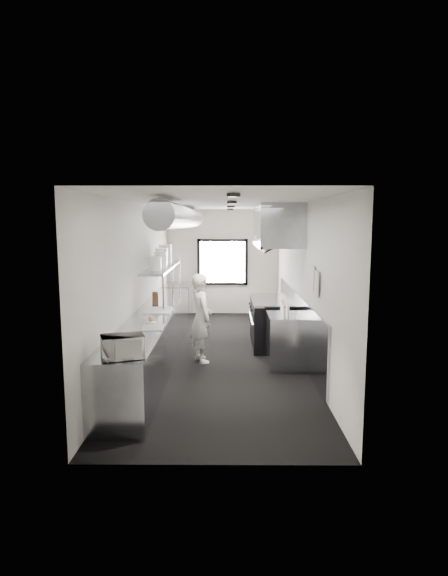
{
  "coord_description": "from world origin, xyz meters",
  "views": [
    {
      "loc": [
        0.13,
        -8.43,
        2.46
      ],
      "look_at": [
        0.07,
        -0.2,
        1.29
      ],
      "focal_mm": 28.89,
      "sensor_mm": 36.0,
      "label": 1
    }
  ],
  "objects_px": {
    "plate_stack_a": "(155,263)",
    "plate_stack_b": "(161,260)",
    "range": "(272,322)",
    "knife_block": "(155,298)",
    "exhaust_hood": "(277,226)",
    "far_work_table": "(177,302)",
    "squeeze_bottle_a": "(284,313)",
    "deli_tub_b": "(120,337)",
    "squeeze_bottle_b": "(288,311)",
    "microwave": "(123,347)",
    "prep_counter": "(155,338)",
    "cutting_board": "(159,310)",
    "small_plate": "(151,322)",
    "squeeze_bottle_c": "(283,310)",
    "squeeze_bottle_e": "(282,306)",
    "plate_stack_c": "(162,257)",
    "line_cook": "(201,318)",
    "plate_stack_d": "(165,254)",
    "pass_shelf": "(163,268)",
    "bottle_station": "(287,341)",
    "squeeze_bottle_d": "(283,309)",
    "deli_tub_a": "(110,344)"
  },
  "relations": [
    {
      "from": "range",
      "to": "squeeze_bottle_a",
      "type": "height_order",
      "value": "squeeze_bottle_a"
    },
    {
      "from": "bottle_station",
      "to": "plate_stack_a",
      "type": "xyz_separation_m",
      "value": [
        -2.36,
        0.84,
        1.25
      ]
    },
    {
      "from": "knife_block",
      "to": "plate_stack_a",
      "type": "distance_m",
      "value": 0.71
    },
    {
      "from": "plate_stack_b",
      "to": "squeeze_bottle_e",
      "type": "distance_m",
      "value": 2.65
    },
    {
      "from": "deli_tub_a",
      "to": "knife_block",
      "type": "distance_m",
      "value": 3.14
    },
    {
      "from": "squeeze_bottle_a",
      "to": "small_plate",
      "type": "bearing_deg",
      "value": -170.39
    },
    {
      "from": "line_cook",
      "to": "plate_stack_c",
      "type": "height_order",
      "value": "plate_stack_c"
    },
    {
      "from": "cutting_board",
      "to": "squeeze_bottle_a",
      "type": "height_order",
      "value": "squeeze_bottle_a"
    },
    {
      "from": "bottle_station",
      "to": "plate_stack_b",
      "type": "relative_size",
      "value": 2.83
    },
    {
      "from": "small_plate",
      "to": "plate_stack_a",
      "type": "relative_size",
      "value": 0.62
    },
    {
      "from": "prep_counter",
      "to": "squeeze_bottle_e",
      "type": "height_order",
      "value": "squeeze_bottle_e"
    },
    {
      "from": "plate_stack_c",
      "to": "squeeze_bottle_c",
      "type": "relative_size",
      "value": 1.9
    },
    {
      "from": "squeeze_bottle_e",
      "to": "microwave",
      "type": "bearing_deg",
      "value": -127.55
    },
    {
      "from": "prep_counter",
      "to": "knife_block",
      "type": "height_order",
      "value": "knife_block"
    },
    {
      "from": "squeeze_bottle_a",
      "to": "squeeze_bottle_c",
      "type": "xyz_separation_m",
      "value": [
        0.01,
        0.23,
        0.01
      ]
    },
    {
      "from": "squeeze_bottle_c",
      "to": "plate_stack_c",
      "type": "bearing_deg",
      "value": 141.29
    },
    {
      "from": "exhaust_hood",
      "to": "squeeze_bottle_e",
      "type": "bearing_deg",
      "value": -89.76
    },
    {
      "from": "squeeze_bottle_d",
      "to": "small_plate",
      "type": "bearing_deg",
      "value": -160.61
    },
    {
      "from": "exhaust_hood",
      "to": "plate_stack_b",
      "type": "relative_size",
      "value": 6.92
    },
    {
      "from": "pass_shelf",
      "to": "far_work_table",
      "type": "xyz_separation_m",
      "value": [
        0.04,
        2.2,
        -1.09
      ]
    },
    {
      "from": "knife_block",
      "to": "far_work_table",
      "type": "bearing_deg",
      "value": 73.65
    },
    {
      "from": "prep_counter",
      "to": "range",
      "type": "xyz_separation_m",
      "value": [
        2.19,
        1.2,
        0.02
      ]
    },
    {
      "from": "far_work_table",
      "to": "squeeze_bottle_a",
      "type": "height_order",
      "value": "squeeze_bottle_a"
    },
    {
      "from": "microwave",
      "to": "squeeze_bottle_b",
      "type": "relative_size",
      "value": 2.44
    },
    {
      "from": "plate_stack_c",
      "to": "squeeze_bottle_a",
      "type": "distance_m",
      "value": 3.19
    },
    {
      "from": "plate_stack_a",
      "to": "small_plate",
      "type": "bearing_deg",
      "value": -84.32
    },
    {
      "from": "squeeze_bottle_b",
      "to": "range",
      "type": "bearing_deg",
      "value": 93.76
    },
    {
      "from": "range",
      "to": "knife_block",
      "type": "xyz_separation_m",
      "value": [
        -2.29,
        -0.4,
        0.55
      ]
    },
    {
      "from": "pass_shelf",
      "to": "range",
      "type": "height_order",
      "value": "pass_shelf"
    },
    {
      "from": "plate_stack_a",
      "to": "plate_stack_b",
      "type": "relative_size",
      "value": 0.83
    },
    {
      "from": "line_cook",
      "to": "microwave",
      "type": "xyz_separation_m",
      "value": [
        -0.75,
        -2.81,
        0.25
      ]
    },
    {
      "from": "exhaust_hood",
      "to": "line_cook",
      "type": "height_order",
      "value": "exhaust_hood"
    },
    {
      "from": "deli_tub_a",
      "to": "squeeze_bottle_b",
      "type": "height_order",
      "value": "squeeze_bottle_b"
    },
    {
      "from": "bottle_station",
      "to": "cutting_board",
      "type": "relative_size",
      "value": 1.47
    },
    {
      "from": "prep_counter",
      "to": "small_plate",
      "type": "bearing_deg",
      "value": -84.14
    },
    {
      "from": "squeeze_bottle_c",
      "to": "squeeze_bottle_b",
      "type": "bearing_deg",
      "value": -52.99
    },
    {
      "from": "exhaust_hood",
      "to": "range",
      "type": "bearing_deg",
      "value": 180.0
    },
    {
      "from": "range",
      "to": "plate_stack_a",
      "type": "relative_size",
      "value": 6.08
    },
    {
      "from": "plate_stack_b",
      "to": "plate_stack_c",
      "type": "distance_m",
      "value": 0.4
    },
    {
      "from": "microwave",
      "to": "squeeze_bottle_c",
      "type": "height_order",
      "value": "microwave"
    },
    {
      "from": "line_cook",
      "to": "plate_stack_d",
      "type": "height_order",
      "value": "plate_stack_d"
    },
    {
      "from": "microwave",
      "to": "deli_tub_a",
      "type": "bearing_deg",
      "value": 102.46
    },
    {
      "from": "deli_tub_b",
      "to": "squeeze_bottle_b",
      "type": "relative_size",
      "value": 0.71
    },
    {
      "from": "plate_stack_a",
      "to": "squeeze_bottle_c",
      "type": "bearing_deg",
      "value": -21.07
    },
    {
      "from": "range",
      "to": "plate_stack_a",
      "type": "distance_m",
      "value": 2.62
    },
    {
      "from": "plate_stack_c",
      "to": "squeeze_bottle_c",
      "type": "xyz_separation_m",
      "value": [
        2.3,
        -1.85,
        -0.75
      ]
    },
    {
      "from": "plate_stack_c",
      "to": "squeeze_bottle_b",
      "type": "relative_size",
      "value": 1.95
    },
    {
      "from": "range",
      "to": "squeeze_bottle_a",
      "type": "bearing_deg",
      "value": -89.15
    },
    {
      "from": "prep_counter",
      "to": "squeeze_bottle_c",
      "type": "relative_size",
      "value": 31.95
    },
    {
      "from": "microwave",
      "to": "prep_counter",
      "type": "bearing_deg",
      "value": 71.53
    }
  ]
}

